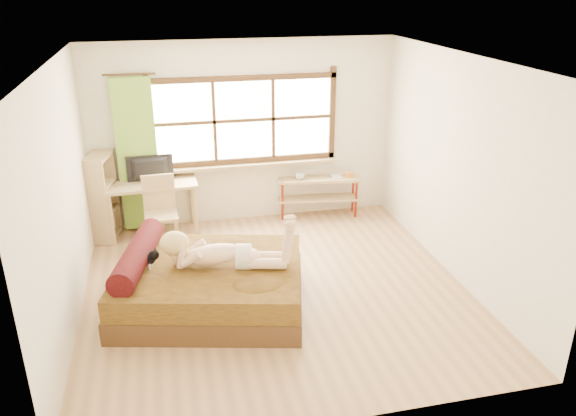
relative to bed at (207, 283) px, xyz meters
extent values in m
plane|color=#9E754C|center=(0.84, 0.15, -0.28)|extent=(4.50, 4.50, 0.00)
plane|color=white|center=(0.84, 0.15, 2.42)|extent=(4.50, 4.50, 0.00)
plane|color=silver|center=(0.84, 2.40, 1.07)|extent=(4.50, 0.00, 4.50)
plane|color=silver|center=(0.84, -2.10, 1.07)|extent=(4.50, 0.00, 4.50)
plane|color=silver|center=(-1.41, 0.15, 1.07)|extent=(0.00, 4.50, 4.50)
plane|color=silver|center=(3.09, 0.15, 1.07)|extent=(0.00, 4.50, 4.50)
cube|color=#FFEDBF|center=(0.84, 2.40, 1.27)|extent=(2.60, 0.01, 1.30)
cube|color=tan|center=(0.84, 2.32, 0.60)|extent=(2.80, 0.16, 0.04)
cube|color=#4C9428|center=(-0.71, 2.28, 0.87)|extent=(0.55, 0.10, 2.20)
cube|color=#392111|center=(0.05, -0.01, -0.15)|extent=(2.37, 2.07, 0.26)
cube|color=#3D230D|center=(0.05, -0.01, 0.11)|extent=(2.33, 2.03, 0.26)
cylinder|color=black|center=(-0.73, 0.18, 0.36)|extent=(0.60, 1.42, 0.29)
cube|color=tan|center=(-0.56, 2.10, 0.49)|extent=(1.28, 0.62, 0.04)
cube|color=tan|center=(-1.13, 1.85, 0.10)|extent=(0.05, 0.05, 0.76)
cube|color=tan|center=(0.03, 1.89, 0.10)|extent=(0.05, 0.05, 0.76)
cube|color=tan|center=(-1.14, 2.32, 0.10)|extent=(0.05, 0.05, 0.76)
cube|color=tan|center=(0.01, 2.35, 0.10)|extent=(0.05, 0.05, 0.76)
imported|color=black|center=(-0.56, 2.15, 0.70)|extent=(0.65, 0.11, 0.37)
cube|color=tan|center=(-0.46, 1.65, 0.19)|extent=(0.46, 0.46, 0.04)
cube|color=tan|center=(-0.46, 1.85, 0.46)|extent=(0.44, 0.06, 0.51)
cube|color=tan|center=(-0.64, 1.46, -0.06)|extent=(0.04, 0.04, 0.44)
cube|color=tan|center=(-0.26, 1.47, -0.06)|extent=(0.04, 0.04, 0.44)
cube|color=tan|center=(-0.65, 1.84, -0.06)|extent=(0.04, 0.04, 0.44)
cube|color=tan|center=(-0.27, 1.85, -0.06)|extent=(0.04, 0.04, 0.44)
cube|color=tan|center=(1.95, 2.22, 0.33)|extent=(1.28, 0.48, 0.04)
cube|color=tan|center=(1.95, 2.22, 0.01)|extent=(1.28, 0.48, 0.03)
cylinder|color=maroon|center=(1.36, 2.18, 0.03)|extent=(0.04, 0.04, 0.62)
cylinder|color=maroon|center=(2.50, 2.02, 0.03)|extent=(0.04, 0.04, 0.62)
cylinder|color=maroon|center=(1.40, 2.42, 0.03)|extent=(0.04, 0.04, 0.62)
cylinder|color=maroon|center=(2.53, 2.27, 0.03)|extent=(0.04, 0.04, 0.62)
cube|color=#BC782F|center=(2.41, 2.16, 0.39)|extent=(0.12, 0.12, 0.08)
imported|color=gray|center=(1.65, 2.22, 0.40)|extent=(0.15, 0.15, 0.11)
imported|color=gray|center=(2.15, 2.22, 0.35)|extent=(0.18, 0.22, 0.02)
cube|color=tan|center=(-1.24, 2.11, -0.23)|extent=(0.41, 0.57, 0.03)
cube|color=tan|center=(-1.24, 2.11, 0.16)|extent=(0.41, 0.57, 0.03)
cube|color=tan|center=(-1.24, 2.11, 0.55)|extent=(0.41, 0.57, 0.03)
cube|color=tan|center=(-1.24, 2.11, 0.93)|extent=(0.41, 0.57, 0.03)
cube|color=tan|center=(-1.30, 1.87, 0.35)|extent=(0.30, 0.10, 1.24)
cube|color=tan|center=(-1.18, 2.36, 0.35)|extent=(0.30, 0.10, 1.24)
camera|label=1|loc=(-0.34, -5.61, 3.22)|focal=35.00mm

